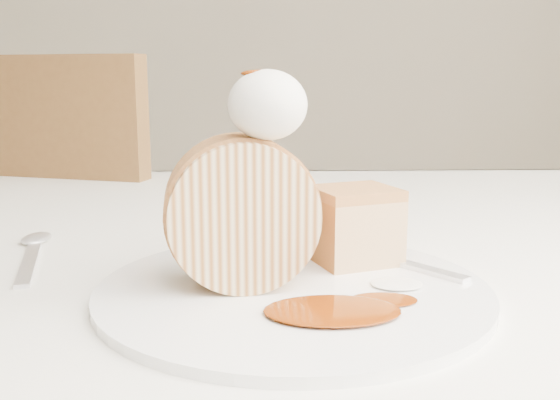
{
  "coord_description": "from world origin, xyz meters",
  "views": [
    {
      "loc": [
        -0.02,
        -0.48,
        0.92
      ],
      "look_at": [
        -0.01,
        -0.01,
        0.82
      ],
      "focal_mm": 40.0,
      "sensor_mm": 36.0,
      "label": 1
    }
  ],
  "objects": [
    {
      "name": "table",
      "position": [
        0.0,
        0.2,
        0.66
      ],
      "size": [
        1.4,
        0.9,
        0.75
      ],
      "color": "white",
      "rests_on": "ground"
    },
    {
      "name": "chair_far",
      "position": [
        -0.4,
        0.71,
        0.55
      ],
      "size": [
        0.56,
        0.56,
        0.96
      ],
      "rotation": [
        0.0,
        0.0,
        2.85
      ],
      "color": "brown",
      "rests_on": "ground"
    },
    {
      "name": "plate",
      "position": [
        0.0,
        -0.02,
        0.75
      ],
      "size": [
        0.39,
        0.39,
        0.01
      ],
      "primitive_type": "cylinder",
      "rotation": [
        0.0,
        0.0,
        0.34
      ],
      "color": "white",
      "rests_on": "table"
    },
    {
      "name": "roulade_slice",
      "position": [
        -0.04,
        -0.01,
        0.81
      ],
      "size": [
        0.12,
        0.08,
        0.11
      ],
      "primitive_type": "cylinder",
      "rotation": [
        1.57,
        0.0,
        0.13
      ],
      "color": "beige",
      "rests_on": "plate"
    },
    {
      "name": "cake_chunk",
      "position": [
        0.06,
        0.04,
        0.79
      ],
      "size": [
        0.09,
        0.08,
        0.06
      ],
      "primitive_type": "cube",
      "rotation": [
        0.0,
        0.0,
        0.34
      ],
      "color": "#BC7F47",
      "rests_on": "plate"
    },
    {
      "name": "whipped_cream",
      "position": [
        -0.02,
        -0.02,
        0.9
      ],
      "size": [
        0.06,
        0.06,
        0.05
      ],
      "primitive_type": "ellipsoid",
      "color": "silver",
      "rests_on": "roulade_slice"
    },
    {
      "name": "caramel_drizzle",
      "position": [
        -0.02,
        -0.02,
        0.93
      ],
      "size": [
        0.03,
        0.02,
        0.01
      ],
      "primitive_type": "ellipsoid",
      "color": "#6D2704",
      "rests_on": "whipped_cream"
    },
    {
      "name": "caramel_pool",
      "position": [
        0.02,
        -0.08,
        0.76
      ],
      "size": [
        0.11,
        0.09,
        0.0
      ],
      "primitive_type": null,
      "rotation": [
        0.0,
        0.0,
        0.34
      ],
      "color": "#6D2704",
      "rests_on": "plate"
    },
    {
      "name": "fork",
      "position": [
        0.1,
        0.03,
        0.76
      ],
      "size": [
        0.14,
        0.15,
        0.0
      ],
      "primitive_type": "cube",
      "rotation": [
        0.0,
        0.0,
        0.71
      ],
      "color": "silver",
      "rests_on": "plate"
    },
    {
      "name": "spoon",
      "position": [
        -0.24,
        0.06,
        0.75
      ],
      "size": [
        0.07,
        0.16,
        0.0
      ],
      "primitive_type": "cube",
      "rotation": [
        0.0,
        0.0,
        0.26
      ],
      "color": "silver",
      "rests_on": "table"
    }
  ]
}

